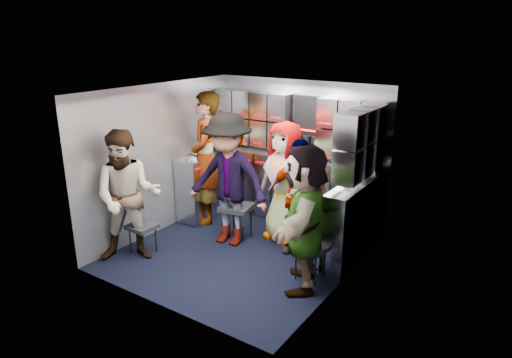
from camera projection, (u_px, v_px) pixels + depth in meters
The scene contains 29 objects.
floor at pixel (242, 251), 6.01m from camera, with size 3.00×3.00×0.00m, color black.
wall_back at pixel (299, 150), 6.88m from camera, with size 2.80×0.04×2.10m, color #989DA6.
wall_left at pixel (161, 159), 6.43m from camera, with size 0.04×3.00×2.10m, color #989DA6.
wall_right at pixel (347, 197), 4.95m from camera, with size 0.04×3.00×2.10m, color #989DA6.
ceiling at pixel (241, 90), 5.37m from camera, with size 2.80×3.00×0.02m, color silver.
cart_bank_back at pixel (292, 189), 6.88m from camera, with size 2.68×0.38×0.99m, color #A0A5B0.
cart_bank_left at pixel (200, 188), 6.93m from camera, with size 0.38×0.76×0.99m, color #A0A5B0.
counter at pixel (292, 156), 6.72m from camera, with size 2.68×0.42×0.03m, color #ACAFB3.
locker_bank_back at pixel (295, 123), 6.62m from camera, with size 2.68×0.28×0.82m, color #A0A5B0.
locker_bank_right at pixel (360, 143), 5.45m from camera, with size 0.28×1.00×0.82m, color #A0A5B0.
right_cabinet at pixel (352, 222), 5.67m from camera, with size 0.28×1.20×1.00m, color #A0A5B0.
coffee_niche at pixel (308, 125), 6.58m from camera, with size 0.46×0.16×0.84m, color black, non-canonical shape.
red_latch_strip at pixel (285, 168), 6.60m from camera, with size 2.60×0.02×0.03m, color #950010.
jump_seat_near_left at pixel (142, 228), 5.87m from camera, with size 0.34×0.32×0.40m.
jump_seat_mid_left at pixel (237, 209), 6.29m from camera, with size 0.48×0.46×0.48m.
jump_seat_center at pixel (290, 209), 6.45m from camera, with size 0.38×0.36×0.41m.
jump_seat_mid_right at pixel (304, 218), 6.02m from camera, with size 0.41×0.39×0.47m.
jump_seat_near_right at pixel (310, 250), 5.25m from camera, with size 0.39×0.38×0.41m.
attendant_standing at pixel (206, 158), 6.71m from camera, with size 0.71×0.47×1.96m, color black.
attendant_arc_a at pixel (128, 197), 5.58m from camera, with size 0.81×0.63×1.67m, color black.
attendant_arc_b at pixel (228, 180), 6.00m from camera, with size 1.16×0.67×1.79m, color black.
attendant_arc_c at pixel (285, 181), 6.17m from camera, with size 0.81×0.53×1.65m, color black.
attendant_arc_d at pixel (299, 197), 5.77m from camera, with size 0.89×0.37×1.52m, color black.
attendant_arc_e at pixel (304, 218), 4.97m from camera, with size 1.54×0.49×1.66m, color black.
bottle_left at pixel (277, 144), 6.76m from camera, with size 0.07×0.07×0.27m, color white.
bottle_mid at pixel (275, 145), 6.78m from camera, with size 0.07×0.07×0.24m, color white.
bottle_right at pixel (316, 150), 6.42m from camera, with size 0.07×0.07×0.27m, color white.
cup_left at pixel (227, 142), 7.26m from camera, with size 0.09×0.09×0.10m, color beige.
cup_right at pixel (358, 163), 6.10m from camera, with size 0.09×0.09×0.10m, color beige.
Camera 1 is at (3.16, -4.41, 2.76)m, focal length 32.00 mm.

